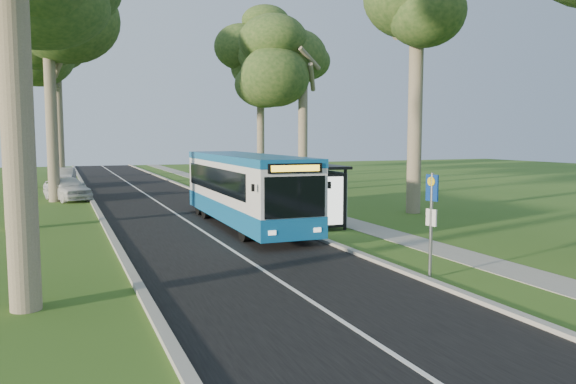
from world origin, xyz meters
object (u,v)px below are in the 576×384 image
object	(u,v)px
bus_shelter	(327,184)
car_white	(67,188)
litter_bin	(320,221)
car_silver	(63,178)
bus_stop_sign	(431,214)
bus	(245,189)

from	to	relation	value
bus_shelter	car_white	size ratio (longest dim) A/B	0.71
litter_bin	car_silver	distance (m)	26.80
litter_bin	bus_stop_sign	bearing A→B (deg)	-93.50
car_white	bus_stop_sign	bearing A→B (deg)	-88.76
car_white	car_silver	world-z (taller)	car_white
bus_stop_sign	car_silver	size ratio (longest dim) A/B	0.64
litter_bin	car_silver	size ratio (longest dim) A/B	0.19
bus	litter_bin	xyz separation A→B (m)	(2.32, -2.47, -1.14)
bus_shelter	litter_bin	distance (m)	1.77
bus_stop_sign	car_white	distance (m)	25.14
litter_bin	car_white	bearing A→B (deg)	120.10
bus	bus_shelter	bearing A→B (deg)	-27.36
litter_bin	bus	bearing A→B (deg)	133.19
bus	bus_stop_sign	xyz separation A→B (m)	(1.84, -10.32, 0.17)
bus_stop_sign	car_silver	world-z (taller)	bus_stop_sign
bus_shelter	bus	bearing A→B (deg)	154.51
bus_shelter	car_white	bearing A→B (deg)	126.32
bus	bus_shelter	size ratio (longest dim) A/B	3.72
bus_shelter	car_silver	world-z (taller)	bus_shelter
bus_stop_sign	car_silver	xyz separation A→B (m)	(-8.79, 32.99, -1.01)
bus	litter_bin	world-z (taller)	bus
bus_stop_sign	bus_shelter	xyz separation A→B (m)	(1.20, 8.68, 0.08)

